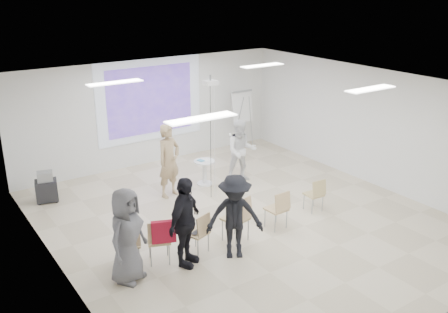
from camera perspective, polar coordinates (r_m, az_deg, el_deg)
floor at (r=11.24m, az=2.31°, el=-7.39°), size 8.00×9.00×0.10m
ceiling at (r=10.22m, az=2.55°, el=8.30°), size 8.00×9.00×0.10m
wall_back at (r=14.37m, az=-8.48°, el=5.09°), size 8.00×0.10×3.00m
wall_left at (r=8.98m, az=-18.88°, el=-4.79°), size 0.10×9.00×3.00m
wall_right at (r=13.34m, az=16.57°, el=3.34°), size 0.10×9.00×3.00m
projection_halo at (r=14.24m, az=-8.43°, el=6.40°), size 3.20×0.01×2.30m
projection_image at (r=14.22m, az=-8.40°, el=6.39°), size 2.60×0.01×1.90m
pedestal_table at (r=12.90m, az=-2.25°, el=-1.66°), size 0.63×0.63×0.68m
player_left at (r=12.09m, az=-6.33°, el=0.04°), size 0.86×0.70×2.06m
player_right at (r=12.99m, az=1.99°, el=1.04°), size 1.11×1.03×1.84m
controller_left at (r=12.27m, az=-6.20°, el=1.96°), size 0.07×0.12×0.04m
controller_right at (r=12.98m, az=0.71°, el=2.53°), size 0.09×0.13×0.04m
chair_far_left at (r=9.47m, az=-10.76°, el=-9.65°), size 0.47×0.49×0.81m
chair_left_mid at (r=9.42m, az=-7.44°, el=-9.22°), size 0.56×0.58×0.90m
chair_left_inner at (r=9.69m, az=-2.82°, el=-8.44°), size 0.51×0.53×0.85m
chair_center at (r=10.05m, az=1.68°, el=-6.79°), size 0.56×0.59×0.99m
chair_right_inner at (r=10.64m, az=6.26°, el=-5.74°), size 0.42×0.45×0.87m
chair_right_far at (r=11.56m, az=10.45°, el=-4.07°), size 0.40×0.43×0.80m
red_jacket at (r=9.23m, az=-6.91°, el=-8.54°), size 0.45×0.26×0.43m
laptop at (r=9.76m, az=-3.22°, el=-8.51°), size 0.37×0.32×0.02m
audience_left at (r=9.13m, az=-4.51°, el=-6.81°), size 1.35×1.21×1.99m
audience_mid at (r=9.39m, az=1.23°, el=-6.29°), size 1.40×1.18×1.90m
audience_outer at (r=8.83m, az=-11.10°, el=-8.28°), size 1.14×1.03×1.95m
flipchart_easel at (r=15.21m, az=2.11°, el=5.70°), size 0.82×0.62×1.90m
av_cart at (r=12.67m, az=-19.64°, el=-3.40°), size 0.58×0.51×0.75m
ceiling_projector at (r=11.54m, az=-1.54°, el=7.79°), size 0.30×0.25×3.00m
fluor_panel_nw at (r=10.99m, az=-12.36°, el=8.24°), size 1.20×0.30×0.02m
fluor_panel_ne at (r=12.99m, az=4.39°, el=10.33°), size 1.20×0.30×0.02m
fluor_panel_sw at (r=7.93m, az=-2.60°, el=4.38°), size 1.20×0.30×0.02m
fluor_panel_se at (r=10.53m, az=16.40°, el=7.42°), size 1.20×0.30×0.02m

